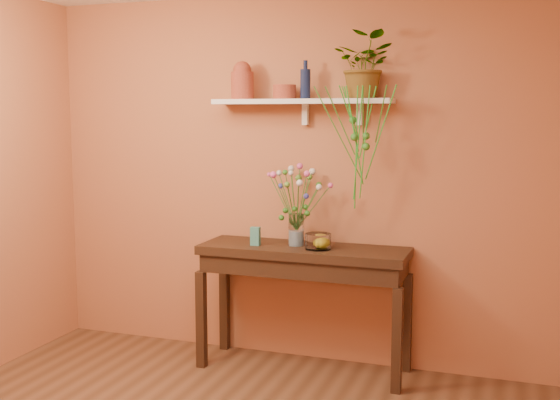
{
  "coord_description": "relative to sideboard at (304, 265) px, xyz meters",
  "views": [
    {
      "loc": [
        1.53,
        -2.81,
        1.83
      ],
      "look_at": [
        0.0,
        1.55,
        1.25
      ],
      "focal_mm": 43.95,
      "sensor_mm": 36.0,
      "label": 1
    }
  ],
  "objects": [
    {
      "name": "room",
      "position": [
        -0.11,
        -1.74,
        0.58
      ],
      "size": [
        4.04,
        4.04,
        2.7
      ],
      "color": "brown",
      "rests_on": "ground"
    },
    {
      "name": "sideboard",
      "position": [
        0.0,
        0.0,
        0.0
      ],
      "size": [
        1.48,
        0.48,
        0.9
      ],
      "color": "#331D12",
      "rests_on": "ground"
    },
    {
      "name": "wall_shelf",
      "position": [
        -0.05,
        0.13,
        1.15
      ],
      "size": [
        1.3,
        0.24,
        0.19
      ],
      "color": "white",
      "rests_on": "room"
    },
    {
      "name": "terracotta_jug",
      "position": [
        -0.5,
        0.1,
        1.3
      ],
      "size": [
        0.18,
        0.18,
        0.27
      ],
      "color": "#A14432",
      "rests_on": "wall_shelf"
    },
    {
      "name": "terracotta_pot",
      "position": [
        -0.18,
        0.11,
        1.22
      ],
      "size": [
        0.19,
        0.19,
        0.1
      ],
      "primitive_type": "cylinder",
      "rotation": [
        0.0,
        0.0,
        -0.19
      ],
      "color": "#A14432",
      "rests_on": "wall_shelf"
    },
    {
      "name": "blue_bottle",
      "position": [
        -0.03,
        0.11,
        1.28
      ],
      "size": [
        0.09,
        0.09,
        0.27
      ],
      "color": "#121E42",
      "rests_on": "wall_shelf"
    },
    {
      "name": "spider_plant",
      "position": [
        0.4,
        0.14,
        1.39
      ],
      "size": [
        0.44,
        0.4,
        0.45
      ],
      "primitive_type": "imported",
      "rotation": [
        0.0,
        0.0,
        -0.12
      ],
      "color": "#337522",
      "rests_on": "wall_shelf"
    },
    {
      "name": "plant_fronds",
      "position": [
        0.39,
        -0.02,
        0.94
      ],
      "size": [
        0.57,
        0.21,
        0.84
      ],
      "color": "#337522",
      "rests_on": "wall_shelf"
    },
    {
      "name": "glass_vase",
      "position": [
        -0.06,
        0.02,
        0.23
      ],
      "size": [
        0.11,
        0.11,
        0.23
      ],
      "color": "white",
      "rests_on": "sideboard"
    },
    {
      "name": "bouquet",
      "position": [
        -0.05,
        0.03,
        0.55
      ],
      "size": [
        0.51,
        0.44,
        0.47
      ],
      "color": "#386B28",
      "rests_on": "glass_vase"
    },
    {
      "name": "glass_bowl",
      "position": [
        0.12,
        -0.05,
        0.18
      ],
      "size": [
        0.18,
        0.18,
        0.11
      ],
      "color": "white",
      "rests_on": "sideboard"
    },
    {
      "name": "lemon",
      "position": [
        0.14,
        -0.04,
        0.18
      ],
      "size": [
        0.08,
        0.08,
        0.08
      ],
      "primitive_type": "sphere",
      "color": "yellow",
      "rests_on": "glass_bowl"
    },
    {
      "name": "carton",
      "position": [
        -0.34,
        -0.07,
        0.2
      ],
      "size": [
        0.07,
        0.05,
        0.13
      ],
      "primitive_type": "cube",
      "rotation": [
        0.0,
        0.0,
        0.07
      ],
      "color": "teal",
      "rests_on": "sideboard"
    }
  ]
}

